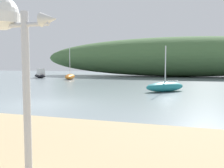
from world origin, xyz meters
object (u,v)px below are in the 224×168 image
(mast_structure, at_px, (8,27))
(sailboat_east_reach, at_px, (70,77))
(motorboat_near_shore, at_px, (40,75))
(sailboat_far_right, at_px, (165,87))

(mast_structure, xyz_separation_m, sailboat_east_reach, (-13.21, 27.53, -2.26))
(sailboat_east_reach, height_order, motorboat_near_shore, sailboat_east_reach)
(mast_structure, height_order, sailboat_east_reach, sailboat_east_reach)
(mast_structure, relative_size, sailboat_far_right, 0.85)
(mast_structure, relative_size, sailboat_east_reach, 0.63)
(motorboat_near_shore, bearing_deg, mast_structure, -56.71)
(mast_structure, relative_size, motorboat_near_shore, 0.80)
(mast_structure, height_order, sailboat_far_right, sailboat_far_right)
(mast_structure, distance_m, sailboat_east_reach, 30.62)
(mast_structure, height_order, motorboat_near_shore, mast_structure)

